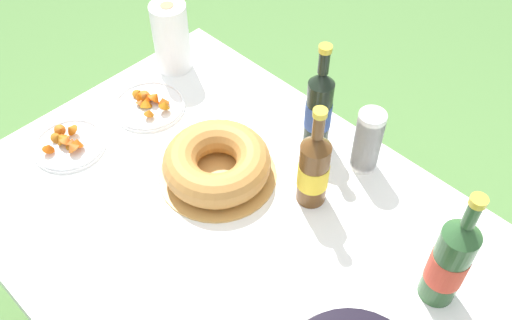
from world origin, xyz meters
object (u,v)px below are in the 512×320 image
(bundt_cake, at_px, (217,164))
(paper_towel_roll, at_px, (171,37))
(cider_bottle_amber, at_px, (314,168))
(cup_stack, at_px, (368,141))
(snack_plate_left, at_px, (149,104))
(cider_bottle_green, at_px, (450,261))
(juice_bottle_red, at_px, (319,108))
(snack_plate_near, at_px, (68,143))

(bundt_cake, height_order, paper_towel_roll, paper_towel_roll)
(bundt_cake, xyz_separation_m, cider_bottle_amber, (0.22, 0.12, 0.07))
(cup_stack, bearing_deg, snack_plate_left, -155.94)
(cider_bottle_amber, bearing_deg, paper_towel_roll, 171.66)
(cider_bottle_green, bearing_deg, juice_bottle_red, 161.34)
(cup_stack, bearing_deg, cider_bottle_green, -28.38)
(bundt_cake, distance_m, cider_bottle_green, 0.62)
(cup_stack, height_order, cider_bottle_green, cider_bottle_green)
(cup_stack, height_order, paper_towel_roll, paper_towel_roll)
(cup_stack, relative_size, paper_towel_roll, 0.84)
(juice_bottle_red, distance_m, snack_plate_left, 0.51)
(bundt_cake, distance_m, snack_plate_near, 0.43)
(cider_bottle_amber, xyz_separation_m, snack_plate_left, (-0.56, -0.08, -0.10))
(cider_bottle_green, bearing_deg, paper_towel_roll, 174.31)
(snack_plate_near, xyz_separation_m, paper_towel_roll, (-0.06, 0.43, 0.10))
(snack_plate_left, xyz_separation_m, paper_towel_roll, (-0.09, 0.18, 0.10))
(bundt_cake, bearing_deg, snack_plate_near, -149.36)
(cup_stack, distance_m, juice_bottle_red, 0.16)
(cider_bottle_amber, relative_size, snack_plate_left, 1.43)
(bundt_cake, xyz_separation_m, juice_bottle_red, (0.10, 0.28, 0.08))
(bundt_cake, relative_size, cider_bottle_green, 0.91)
(bundt_cake, distance_m, juice_bottle_red, 0.31)
(cider_bottle_green, height_order, snack_plate_left, cider_bottle_green)
(cider_bottle_amber, distance_m, paper_towel_roll, 0.66)
(snack_plate_near, distance_m, paper_towel_roll, 0.45)
(cup_stack, xyz_separation_m, snack_plate_near, (-0.62, -0.52, -0.08))
(cider_bottle_green, xyz_separation_m, snack_plate_near, (-0.97, -0.33, -0.12))
(snack_plate_near, bearing_deg, juice_bottle_red, 46.78)
(juice_bottle_red, relative_size, paper_towel_roll, 1.44)
(cider_bottle_amber, bearing_deg, snack_plate_near, -150.42)
(juice_bottle_red, bearing_deg, cider_bottle_amber, -52.76)
(snack_plate_near, bearing_deg, bundt_cake, 30.64)
(paper_towel_roll, bearing_deg, cider_bottle_amber, -8.34)
(cider_bottle_green, height_order, paper_towel_roll, cider_bottle_green)
(cider_bottle_amber, height_order, snack_plate_near, cider_bottle_amber)
(cider_bottle_green, relative_size, cider_bottle_amber, 1.12)
(snack_plate_left, bearing_deg, cup_stack, 24.06)
(cup_stack, bearing_deg, snack_plate_near, -140.10)
(snack_plate_near, bearing_deg, paper_towel_roll, 98.17)
(cider_bottle_amber, height_order, paper_towel_roll, cider_bottle_amber)
(juice_bottle_red, height_order, snack_plate_left, juice_bottle_red)
(cider_bottle_green, bearing_deg, cider_bottle_amber, 178.96)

